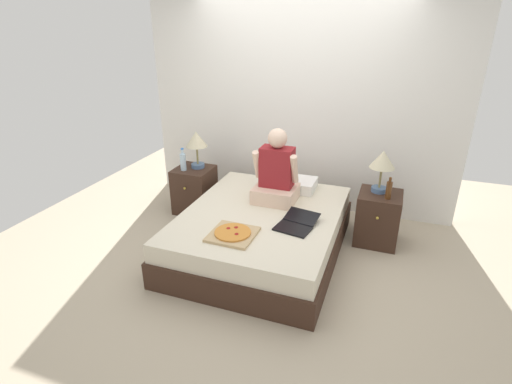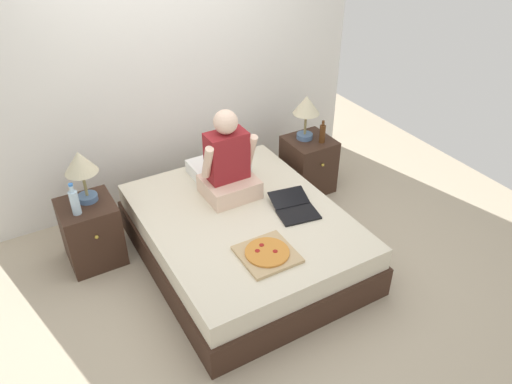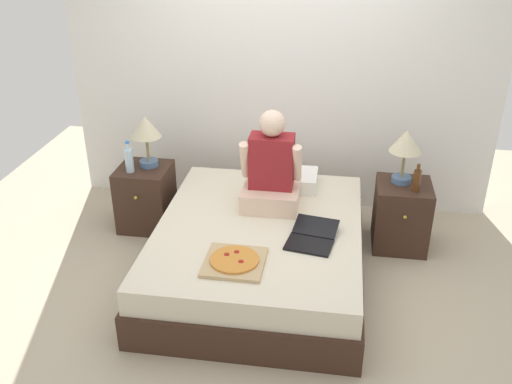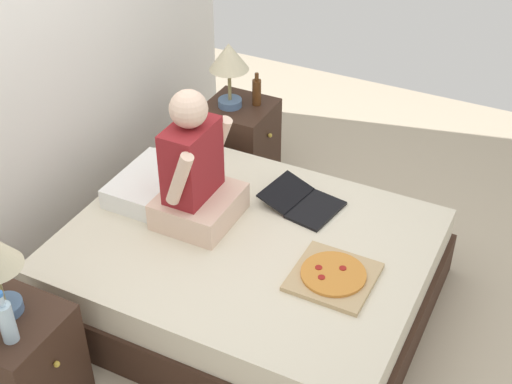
{
  "view_description": "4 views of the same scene",
  "coord_description": "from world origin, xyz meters",
  "px_view_note": "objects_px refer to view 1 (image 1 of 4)",
  "views": [
    {
      "loc": [
        1.18,
        -3.39,
        2.26
      ],
      "look_at": [
        0.02,
        -0.22,
        0.77
      ],
      "focal_mm": 28.0,
      "sensor_mm": 36.0,
      "label": 1
    },
    {
      "loc": [
        -1.55,
        -2.89,
        2.89
      ],
      "look_at": [
        0.09,
        -0.06,
        0.68
      ],
      "focal_mm": 35.0,
      "sensor_mm": 36.0,
      "label": 2
    },
    {
      "loc": [
        0.53,
        -3.64,
        2.61
      ],
      "look_at": [
        -0.02,
        -0.01,
        0.74
      ],
      "focal_mm": 40.0,
      "sensor_mm": 36.0,
      "label": 3
    },
    {
      "loc": [
        -2.62,
        -1.36,
        2.88
      ],
      "look_at": [
        0.08,
        -0.02,
        0.72
      ],
      "focal_mm": 50.0,
      "sensor_mm": 36.0,
      "label": 4
    }
  ],
  "objects_px": {
    "lamp_on_right_nightstand": "(382,162)",
    "laptop": "(296,224)",
    "water_bottle": "(183,161)",
    "nightstand_right": "(378,218)",
    "nightstand_left": "(195,190)",
    "person_seated": "(276,175)",
    "bed": "(261,232)",
    "beer_bottle": "(389,190)",
    "lamp_on_left_nightstand": "(196,142)",
    "pizza_box": "(233,234)"
  },
  "relations": [
    {
      "from": "lamp_on_right_nightstand",
      "to": "laptop",
      "type": "xyz_separation_m",
      "value": [
        -0.67,
        -0.85,
        -0.42
      ]
    },
    {
      "from": "water_bottle",
      "to": "lamp_on_right_nightstand",
      "type": "distance_m",
      "value": 2.27
    },
    {
      "from": "water_bottle",
      "to": "nightstand_right",
      "type": "xyz_separation_m",
      "value": [
        2.29,
        0.09,
        -0.39
      ]
    },
    {
      "from": "nightstand_left",
      "to": "person_seated",
      "type": "distance_m",
      "value": 1.27
    },
    {
      "from": "bed",
      "to": "laptop",
      "type": "xyz_separation_m",
      "value": [
        0.4,
        -0.17,
        0.25
      ]
    },
    {
      "from": "beer_bottle",
      "to": "nightstand_left",
      "type": "bearing_deg",
      "value": 177.49
    },
    {
      "from": "lamp_on_right_nightstand",
      "to": "person_seated",
      "type": "xyz_separation_m",
      "value": [
        -1.03,
        -0.34,
        -0.15
      ]
    },
    {
      "from": "lamp_on_left_nightstand",
      "to": "pizza_box",
      "type": "distance_m",
      "value": 1.61
    },
    {
      "from": "nightstand_left",
      "to": "water_bottle",
      "type": "relative_size",
      "value": 2.05
    },
    {
      "from": "lamp_on_right_nightstand",
      "to": "beer_bottle",
      "type": "bearing_deg",
      "value": -56.31
    },
    {
      "from": "lamp_on_left_nightstand",
      "to": "beer_bottle",
      "type": "height_order",
      "value": "lamp_on_left_nightstand"
    },
    {
      "from": "water_bottle",
      "to": "nightstand_right",
      "type": "height_order",
      "value": "water_bottle"
    },
    {
      "from": "water_bottle",
      "to": "lamp_on_right_nightstand",
      "type": "bearing_deg",
      "value": 3.55
    },
    {
      "from": "bed",
      "to": "lamp_on_left_nightstand",
      "type": "relative_size",
      "value": 4.33
    },
    {
      "from": "lamp_on_left_nightstand",
      "to": "person_seated",
      "type": "height_order",
      "value": "person_seated"
    },
    {
      "from": "laptop",
      "to": "person_seated",
      "type": "bearing_deg",
      "value": 125.21
    },
    {
      "from": "person_seated",
      "to": "pizza_box",
      "type": "xyz_separation_m",
      "value": [
        -0.13,
        -0.86,
        -0.27
      ]
    },
    {
      "from": "nightstand_right",
      "to": "lamp_on_left_nightstand",
      "type": "bearing_deg",
      "value": 178.68
    },
    {
      "from": "bed",
      "to": "lamp_on_left_nightstand",
      "type": "height_order",
      "value": "lamp_on_left_nightstand"
    },
    {
      "from": "water_bottle",
      "to": "nightstand_right",
      "type": "bearing_deg",
      "value": 2.25
    },
    {
      "from": "person_seated",
      "to": "pizza_box",
      "type": "distance_m",
      "value": 0.91
    },
    {
      "from": "water_bottle",
      "to": "beer_bottle",
      "type": "distance_m",
      "value": 2.36
    },
    {
      "from": "lamp_on_left_nightstand",
      "to": "nightstand_right",
      "type": "xyz_separation_m",
      "value": [
        2.17,
        -0.05,
        -0.61
      ]
    },
    {
      "from": "lamp_on_left_nightstand",
      "to": "person_seated",
      "type": "bearing_deg",
      "value": -17.23
    },
    {
      "from": "water_bottle",
      "to": "pizza_box",
      "type": "xyz_separation_m",
      "value": [
        1.1,
        -1.07,
        -0.2
      ]
    },
    {
      "from": "lamp_on_left_nightstand",
      "to": "laptop",
      "type": "height_order",
      "value": "lamp_on_left_nightstand"
    },
    {
      "from": "water_bottle",
      "to": "person_seated",
      "type": "bearing_deg",
      "value": -9.42
    },
    {
      "from": "bed",
      "to": "person_seated",
      "type": "distance_m",
      "value": 0.62
    },
    {
      "from": "nightstand_right",
      "to": "person_seated",
      "type": "height_order",
      "value": "person_seated"
    },
    {
      "from": "lamp_on_left_nightstand",
      "to": "nightstand_left",
      "type": "bearing_deg",
      "value": -128.63
    },
    {
      "from": "water_bottle",
      "to": "pizza_box",
      "type": "distance_m",
      "value": 1.54
    },
    {
      "from": "bed",
      "to": "lamp_on_left_nightstand",
      "type": "bearing_deg",
      "value": 147.56
    },
    {
      "from": "water_bottle",
      "to": "laptop",
      "type": "xyz_separation_m",
      "value": [
        1.58,
        -0.71,
        -0.2
      ]
    },
    {
      "from": "bed",
      "to": "nightstand_right",
      "type": "bearing_deg",
      "value": 29.56
    },
    {
      "from": "nightstand_right",
      "to": "pizza_box",
      "type": "height_order",
      "value": "nightstand_right"
    },
    {
      "from": "laptop",
      "to": "pizza_box",
      "type": "height_order",
      "value": "laptop"
    },
    {
      "from": "nightstand_left",
      "to": "bed",
      "type": "bearing_deg",
      "value": -29.56
    },
    {
      "from": "lamp_on_right_nightstand",
      "to": "pizza_box",
      "type": "height_order",
      "value": "lamp_on_right_nightstand"
    },
    {
      "from": "nightstand_left",
      "to": "beer_bottle",
      "type": "height_order",
      "value": "beer_bottle"
    },
    {
      "from": "lamp_on_left_nightstand",
      "to": "nightstand_right",
      "type": "relative_size",
      "value": 0.8
    },
    {
      "from": "nightstand_left",
      "to": "laptop",
      "type": "height_order",
      "value": "nightstand_left"
    },
    {
      "from": "beer_bottle",
      "to": "pizza_box",
      "type": "height_order",
      "value": "beer_bottle"
    },
    {
      "from": "water_bottle",
      "to": "lamp_on_right_nightstand",
      "type": "relative_size",
      "value": 0.61
    },
    {
      "from": "nightstand_left",
      "to": "nightstand_right",
      "type": "relative_size",
      "value": 1.0
    },
    {
      "from": "bed",
      "to": "lamp_on_right_nightstand",
      "type": "xyz_separation_m",
      "value": [
        1.07,
        0.68,
        0.67
      ]
    },
    {
      "from": "nightstand_right",
      "to": "beer_bottle",
      "type": "height_order",
      "value": "beer_bottle"
    },
    {
      "from": "bed",
      "to": "pizza_box",
      "type": "relative_size",
      "value": 4.82
    },
    {
      "from": "water_bottle",
      "to": "nightstand_left",
      "type": "bearing_deg",
      "value": 48.35
    },
    {
      "from": "pizza_box",
      "to": "lamp_on_right_nightstand",
      "type": "bearing_deg",
      "value": 46.07
    },
    {
      "from": "bed",
      "to": "nightstand_right",
      "type": "distance_m",
      "value": 1.27
    }
  ]
}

